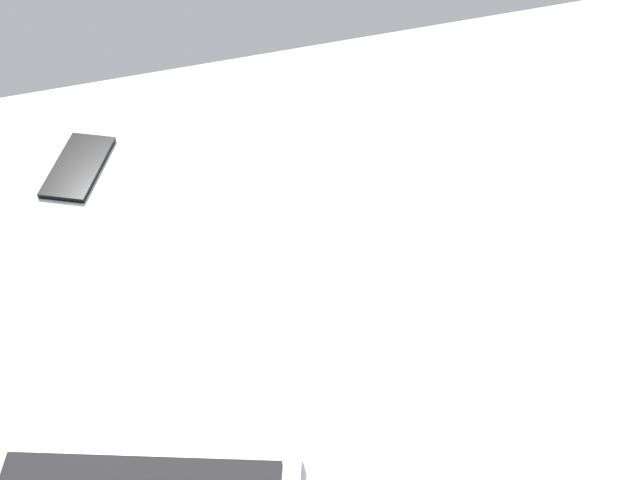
# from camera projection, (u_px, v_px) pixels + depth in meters

# --- Properties ---
(bed_mattress) EXTENTS (1.80, 1.40, 0.18)m
(bed_mattress) POSITION_uv_depth(u_px,v_px,m) (608.00, 368.00, 1.09)
(bed_mattress) COLOR #B7BCC6
(bed_mattress) RESTS_ON ground
(cell_phone) EXTENTS (0.12, 0.16, 0.01)m
(cell_phone) POSITION_uv_depth(u_px,v_px,m) (78.00, 167.00, 1.22)
(cell_phone) COLOR black
(cell_phone) RESTS_ON bed_mattress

